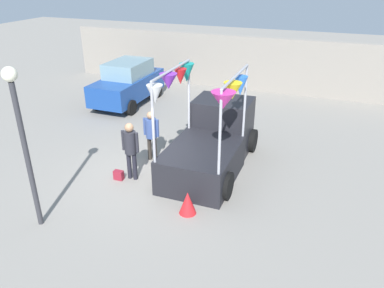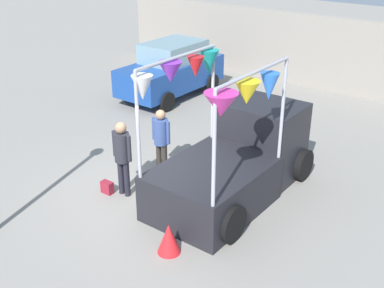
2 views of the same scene
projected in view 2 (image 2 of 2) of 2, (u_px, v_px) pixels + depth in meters
name	position (u px, v px, depth m)	size (l,w,h in m)	color
ground_plane	(150.00, 193.00, 10.85)	(60.00, 60.00, 0.00)	gray
vendor_truck	(238.00, 155.00, 10.63)	(2.48, 4.19, 3.19)	black
parked_car	(172.00, 69.00, 16.55)	(1.88, 4.00, 1.88)	navy
person_customer	(122.00, 152.00, 10.36)	(0.53, 0.34, 1.74)	black
person_vendor	(161.00, 136.00, 11.30)	(0.53, 0.34, 1.64)	#2D2823
handbag	(107.00, 187.00, 10.80)	(0.28, 0.16, 0.28)	maroon
brick_boundary_wall	(327.00, 53.00, 17.16)	(18.00, 0.36, 2.60)	gray
folded_kite_bundle_crimson	(169.00, 238.00, 8.79)	(0.44, 0.44, 0.60)	red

